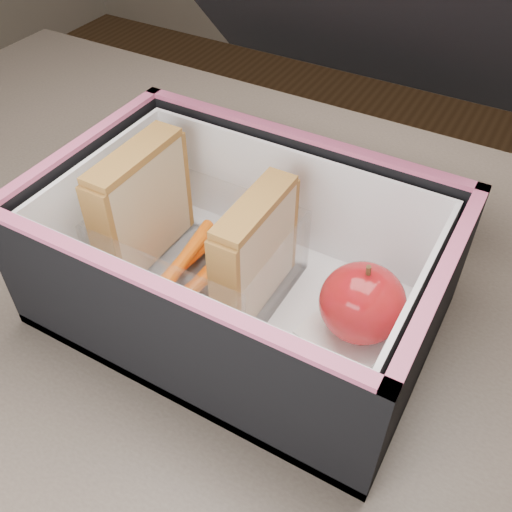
{
  "coord_description": "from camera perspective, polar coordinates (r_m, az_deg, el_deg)",
  "views": [
    {
      "loc": [
        0.22,
        -0.29,
        1.15
      ],
      "look_at": [
        0.04,
        0.02,
        0.81
      ],
      "focal_mm": 40.0,
      "sensor_mm": 36.0,
      "label": 1
    }
  ],
  "objects": [
    {
      "name": "paper_napkin",
      "position": [
        0.49,
        9.45,
        -7.44
      ],
      "size": [
        0.08,
        0.09,
        0.01
      ],
      "primitive_type": "cube",
      "rotation": [
        0.0,
        0.0,
        -0.23
      ],
      "color": "white",
      "rests_on": "lunch_bag"
    },
    {
      "name": "sandwich_left",
      "position": [
        0.53,
        -11.35,
        5.0
      ],
      "size": [
        0.03,
        0.1,
        0.11
      ],
      "color": "tan",
      "rests_on": "plastic_tub"
    },
    {
      "name": "carrot_sticks",
      "position": [
        0.52,
        -6.03,
        -0.86
      ],
      "size": [
        0.05,
        0.14,
        0.03
      ],
      "color": "#CE4718",
      "rests_on": "plastic_tub"
    },
    {
      "name": "plastic_tub",
      "position": [
        0.52,
        -5.81,
        0.82
      ],
      "size": [
        0.17,
        0.12,
        0.07
      ],
      "primitive_type": null,
      "color": "white",
      "rests_on": "lunch_bag"
    },
    {
      "name": "red_apple",
      "position": [
        0.47,
        10.58,
        -4.63
      ],
      "size": [
        0.07,
        0.07,
        0.07
      ],
      "rotation": [
        0.0,
        0.0,
        -0.03
      ],
      "color": "maroon",
      "rests_on": "paper_napkin"
    },
    {
      "name": "lunch_bag",
      "position": [
        0.48,
        -1.25,
        0.74
      ],
      "size": [
        0.33,
        0.37,
        0.28
      ],
      "color": "black",
      "rests_on": "kitchen_table"
    },
    {
      "name": "sandwich_right",
      "position": [
        0.48,
        -0.07,
        0.35
      ],
      "size": [
        0.03,
        0.1,
        0.11
      ],
      "color": "tan",
      "rests_on": "plastic_tub"
    },
    {
      "name": "kitchen_table",
      "position": [
        0.61,
        -4.6,
        -10.34
      ],
      "size": [
        1.2,
        0.8,
        0.75
      ],
      "color": "#65574C",
      "rests_on": "ground"
    }
  ]
}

